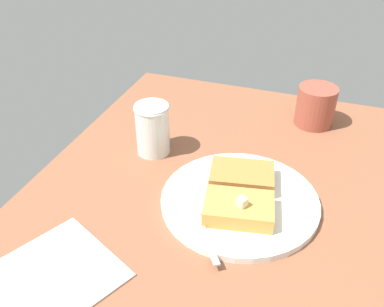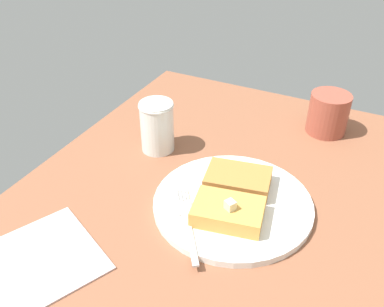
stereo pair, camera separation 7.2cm
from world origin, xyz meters
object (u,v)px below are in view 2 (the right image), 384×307
at_px(fork, 187,219).
at_px(coffee_mug, 328,113).
at_px(plate, 233,203).
at_px(syrup_jar, 157,127).
at_px(napkin, 37,261).

height_order(fork, coffee_mug, coffee_mug).
relative_size(plate, syrup_jar, 2.60).
relative_size(fork, napkin, 0.89).
bearing_deg(syrup_jar, fork, -138.29).
bearing_deg(fork, coffee_mug, -19.02).
relative_size(syrup_jar, coffee_mug, 0.92).
xyz_separation_m(fork, syrup_jar, (0.16, 0.14, 0.03)).
distance_m(napkin, coffee_mug, 0.59).
relative_size(fork, syrup_jar, 1.45).
bearing_deg(plate, syrup_jar, 64.32).
bearing_deg(plate, fork, 147.02).
bearing_deg(napkin, fork, -44.32).
relative_size(syrup_jar, napkin, 0.61).
height_order(plate, syrup_jar, syrup_jar).
distance_m(plate, napkin, 0.30).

